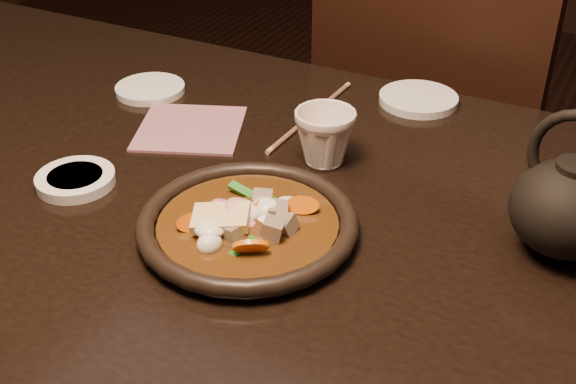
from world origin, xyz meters
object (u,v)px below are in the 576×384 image
at_px(tea_cup, 325,136).
at_px(plate, 248,225).
at_px(table, 138,227).
at_px(chair, 440,135).
at_px(teapot, 570,204).

bearing_deg(tea_cup, plate, -92.41).
distance_m(table, chair, 0.74).
bearing_deg(chair, tea_cup, 94.98).
distance_m(chair, plate, 0.77).
height_order(chair, plate, chair).
bearing_deg(tea_cup, table, -142.73).
relative_size(chair, tea_cup, 12.07).
xyz_separation_m(table, chair, (0.22, 0.70, -0.14)).
height_order(plate, tea_cup, tea_cup).
bearing_deg(tea_cup, teapot, -10.15).
relative_size(table, plate, 6.28).
bearing_deg(table, plate, -10.00).
distance_m(plate, teapot, 0.35).
bearing_deg(table, teapot, 10.71).
bearing_deg(teapot, plate, -140.80).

